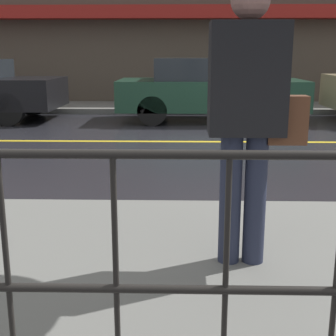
{
  "coord_description": "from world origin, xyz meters",
  "views": [
    {
      "loc": [
        -0.83,
        -7.97,
        1.48
      ],
      "look_at": [
        -0.93,
        -3.68,
        0.43
      ],
      "focal_mm": 50.0,
      "sensor_mm": 36.0,
      "label": 1
    }
  ],
  "objects": [
    {
      "name": "sidewalk_near",
      "position": [
        0.0,
        -5.16,
        0.07
      ],
      "size": [
        28.0,
        2.79,
        0.13
      ],
      "color": "slate",
      "rests_on": "ground_plane"
    },
    {
      "name": "car_dark_green",
      "position": [
        -0.16,
        2.65,
        0.72
      ],
      "size": [
        4.12,
        1.78,
        1.39
      ],
      "color": "#193828",
      "rests_on": "ground_plane"
    },
    {
      "name": "ground_plane",
      "position": [
        0.0,
        0.0,
        0.0
      ],
      "size": [
        80.0,
        80.0,
        0.0
      ],
      "primitive_type": "plane",
      "color": "black"
    },
    {
      "name": "lane_marking",
      "position": [
        0.0,
        0.0,
        0.0
      ],
      "size": [
        25.2,
        0.12,
        0.01
      ],
      "color": "gold",
      "rests_on": "ground_plane"
    },
    {
      "name": "building_storefront",
      "position": [
        0.0,
        5.9,
        2.4
      ],
      "size": [
        28.0,
        0.85,
        4.77
      ],
      "color": "#4C4238",
      "rests_on": "ground_plane"
    },
    {
      "name": "sidewalk_far",
      "position": [
        0.0,
        4.77,
        0.07
      ],
      "size": [
        28.0,
        2.02,
        0.13
      ],
      "color": "slate",
      "rests_on": "ground_plane"
    },
    {
      "name": "pedestrian",
      "position": [
        -0.41,
        -5.08,
        1.76
      ],
      "size": [
        0.96,
        0.96,
        2.16
      ],
      "rotation": [
        0.0,
        0.0,
        3.14
      ],
      "color": "#23283D",
      "rests_on": "sidewalk_near"
    }
  ]
}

